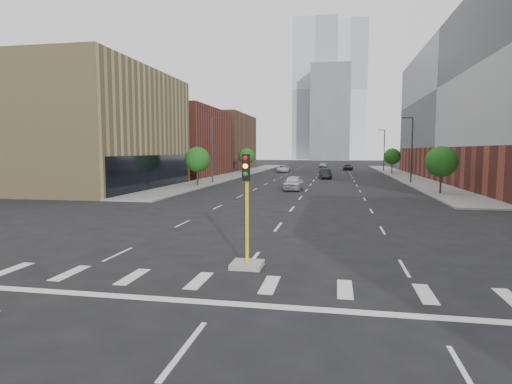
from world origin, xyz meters
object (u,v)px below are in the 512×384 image
(car_near_left, at_px, (293,183))
(car_far_left, at_px, (283,169))
(car_mid_right, at_px, (325,174))
(car_deep_right, at_px, (348,167))
(car_distant, at_px, (323,165))
(median_traffic_signal, at_px, (247,243))

(car_near_left, relative_size, car_far_left, 0.94)
(car_mid_right, bearing_deg, car_deep_right, 74.18)
(car_mid_right, xyz_separation_m, car_deep_right, (4.41, 31.64, -0.08))
(car_distant, bearing_deg, car_mid_right, -79.89)
(car_far_left, bearing_deg, car_deep_right, 38.79)
(car_far_left, bearing_deg, car_mid_right, -68.17)
(car_near_left, height_order, car_deep_right, car_near_left)
(car_mid_right, distance_m, car_far_left, 21.34)
(car_far_left, distance_m, car_deep_right, 18.34)
(car_deep_right, bearing_deg, car_mid_right, -91.15)
(car_far_left, height_order, car_distant, car_far_left)
(car_far_left, distance_m, car_distant, 26.38)
(median_traffic_signal, bearing_deg, car_near_left, 92.61)
(car_mid_right, distance_m, car_distant, 44.66)
(car_distant, bearing_deg, car_deep_right, -56.57)
(car_mid_right, bearing_deg, median_traffic_signal, -99.57)
(car_near_left, xyz_separation_m, car_mid_right, (3.08, 20.76, -0.06))
(car_deep_right, bearing_deg, car_near_left, -91.35)
(car_mid_right, height_order, car_far_left, car_mid_right)
(median_traffic_signal, bearing_deg, car_far_left, 95.92)
(car_near_left, relative_size, car_deep_right, 1.02)
(car_near_left, bearing_deg, car_distant, 90.66)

